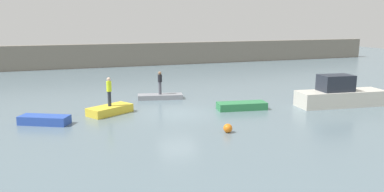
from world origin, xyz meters
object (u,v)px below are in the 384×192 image
object	(u,v)px
motorboat	(339,95)
rowboat_grey	(160,97)
rowboat_green	(242,106)
mooring_buoy	(228,128)
rowboat_blue	(44,120)
person_hiviz_shirt	(109,90)
rowboat_yellow	(110,110)
person_dark_shirt	(160,81)

from	to	relation	value
motorboat	rowboat_grey	distance (m)	12.93
motorboat	rowboat_green	bearing A→B (deg)	168.73
rowboat_grey	mooring_buoy	distance (m)	9.86
motorboat	rowboat_blue	xyz separation A→B (m)	(-19.25, 2.02, -0.53)
rowboat_blue	mooring_buoy	world-z (taller)	rowboat_blue
person_hiviz_shirt	mooring_buoy	xyz separation A→B (m)	(5.25, -6.37, -1.30)
rowboat_yellow	rowboat_grey	distance (m)	5.50
rowboat_grey	mooring_buoy	world-z (taller)	mooring_buoy
person_hiviz_shirt	rowboat_blue	bearing A→B (deg)	-163.05
person_dark_shirt	mooring_buoy	world-z (taller)	person_dark_shirt
rowboat_green	mooring_buoy	distance (m)	5.56
rowboat_blue	mooring_buoy	bearing A→B (deg)	-1.26
rowboat_yellow	motorboat	bearing A→B (deg)	-41.65
rowboat_blue	rowboat_yellow	size ratio (longest dim) A/B	1.00
motorboat	rowboat_blue	size ratio (longest dim) A/B	2.26
person_dark_shirt	mooring_buoy	size ratio (longest dim) A/B	3.62
motorboat	rowboat_yellow	size ratio (longest dim) A/B	2.25
rowboat_yellow	rowboat_green	distance (m)	8.66
rowboat_yellow	person_hiviz_shirt	distance (m)	1.29
rowboat_blue	person_dark_shirt	size ratio (longest dim) A/B	1.62
person_hiviz_shirt	rowboat_grey	bearing A→B (deg)	38.81
motorboat	person_hiviz_shirt	size ratio (longest dim) A/B	3.48
rowboat_grey	rowboat_green	size ratio (longest dim) A/B	1.03
rowboat_grey	rowboat_green	distance (m)	6.74
rowboat_blue	person_hiviz_shirt	size ratio (longest dim) A/B	1.54
motorboat	rowboat_green	size ratio (longest dim) A/B	1.95
rowboat_yellow	person_hiviz_shirt	world-z (taller)	person_hiviz_shirt
person_hiviz_shirt	motorboat	bearing A→B (deg)	-11.79
rowboat_yellow	person_hiviz_shirt	size ratio (longest dim) A/B	1.54
rowboat_green	rowboat_blue	bearing A→B (deg)	-173.74
rowboat_yellow	rowboat_blue	bearing A→B (deg)	167.10
rowboat_blue	rowboat_green	size ratio (longest dim) A/B	0.86
rowboat_green	mooring_buoy	size ratio (longest dim) A/B	6.79
rowboat_blue	rowboat_yellow	xyz separation A→B (m)	(3.89, 1.19, 0.01)
person_dark_shirt	motorboat	bearing A→B (deg)	-31.01
rowboat_grey	mooring_buoy	bearing A→B (deg)	-72.03
motorboat	rowboat_blue	distance (m)	19.36
rowboat_grey	person_dark_shirt	xyz separation A→B (m)	(0.00, 0.00, 1.16)
rowboat_green	person_dark_shirt	distance (m)	6.83
rowboat_blue	rowboat_green	xyz separation A→B (m)	(12.36, -0.65, -0.01)
person_dark_shirt	mooring_buoy	xyz separation A→B (m)	(0.97, -9.81, -1.10)
motorboat	rowboat_blue	world-z (taller)	motorboat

